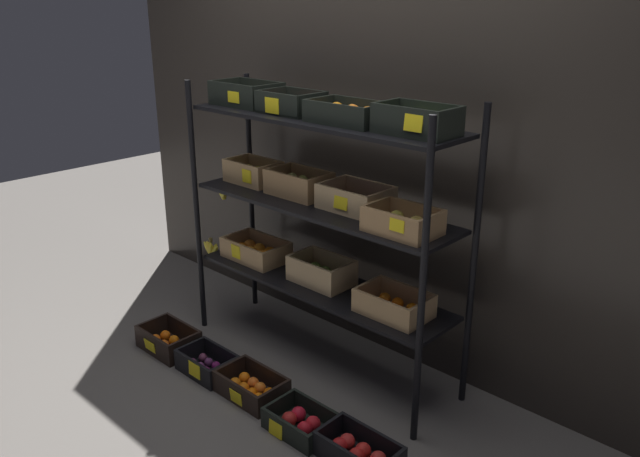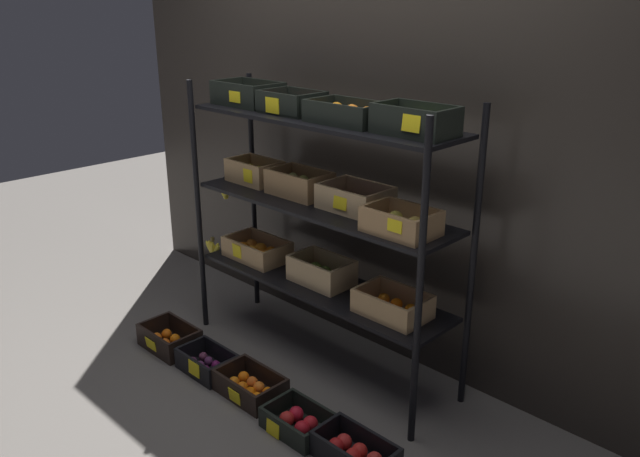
% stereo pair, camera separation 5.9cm
% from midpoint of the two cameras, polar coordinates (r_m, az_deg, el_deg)
% --- Properties ---
extents(ground_plane, '(10.00, 10.00, 0.00)m').
position_cam_midpoint_polar(ground_plane, '(3.64, 0.47, -11.56)').
color(ground_plane, '#605B56').
extents(storefront_wall, '(3.97, 0.12, 2.41)m').
position_cam_midpoint_polar(storefront_wall, '(3.48, 5.24, 8.33)').
color(storefront_wall, '#2D2823').
rests_on(storefront_wall, ground_plane).
extents(display_rack, '(1.71, 0.45, 1.49)m').
position_cam_midpoint_polar(display_rack, '(3.26, 0.32, 2.78)').
color(display_rack, black).
rests_on(display_rack, ground_plane).
extents(crate_ground_tangerine, '(0.34, 0.24, 0.13)m').
position_cam_midpoint_polar(crate_ground_tangerine, '(3.81, -12.89, -9.73)').
color(crate_ground_tangerine, black).
rests_on(crate_ground_tangerine, ground_plane).
extents(crate_ground_plum, '(0.32, 0.21, 0.12)m').
position_cam_midpoint_polar(crate_ground_plum, '(3.56, -9.60, -11.89)').
color(crate_ground_plum, black).
rests_on(crate_ground_plum, ground_plane).
extents(crate_ground_center_tangerine, '(0.35, 0.23, 0.12)m').
position_cam_midpoint_polar(crate_ground_center_tangerine, '(3.34, -5.74, -13.98)').
color(crate_ground_center_tangerine, black).
rests_on(crate_ground_center_tangerine, ground_plane).
extents(crate_ground_apple_red, '(0.31, 0.23, 0.11)m').
position_cam_midpoint_polar(crate_ground_apple_red, '(3.10, -1.38, -16.99)').
color(crate_ground_apple_red, black).
rests_on(crate_ground_apple_red, ground_plane).
extents(crate_ground_rightmost_apple_red, '(0.37, 0.21, 0.12)m').
position_cam_midpoint_polar(crate_ground_rightmost_apple_red, '(2.93, 3.80, -19.52)').
color(crate_ground_rightmost_apple_red, black).
rests_on(crate_ground_rightmost_apple_red, ground_plane).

